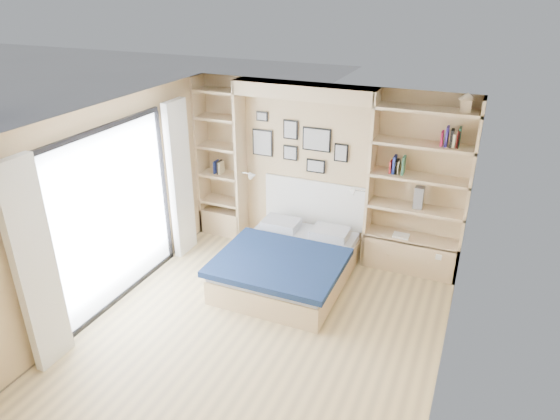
% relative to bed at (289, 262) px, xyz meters
% --- Properties ---
extents(ground, '(4.50, 4.50, 0.00)m').
position_rel_bed_xyz_m(ground, '(0.13, -1.16, -0.27)').
color(ground, '#D3B87D').
rests_on(ground, ground).
extents(room_shell, '(4.50, 4.50, 4.50)m').
position_rel_bed_xyz_m(room_shell, '(-0.25, 0.36, 0.81)').
color(room_shell, tan).
rests_on(room_shell, ground).
extents(bed, '(1.62, 2.08, 1.07)m').
position_rel_bed_xyz_m(bed, '(0.00, 0.00, 0.00)').
color(bed, tan).
rests_on(bed, ground).
extents(photo_gallery, '(1.48, 0.02, 0.82)m').
position_rel_bed_xyz_m(photo_gallery, '(-0.32, 1.06, 1.34)').
color(photo_gallery, black).
rests_on(photo_gallery, ground).
extents(reading_lamps, '(1.92, 0.12, 0.15)m').
position_rel_bed_xyz_m(reading_lamps, '(-0.17, 0.84, 0.84)').
color(reading_lamps, silver).
rests_on(reading_lamps, ground).
extents(shelf_decor, '(3.62, 0.23, 2.03)m').
position_rel_bed_xyz_m(shelf_decor, '(1.28, 0.91, 1.43)').
color(shelf_decor, '#A51E1E').
rests_on(shelf_decor, ground).
extents(deck, '(3.20, 4.00, 0.05)m').
position_rel_bed_xyz_m(deck, '(-3.47, -1.16, -0.27)').
color(deck, '#635949').
rests_on(deck, ground).
extents(deck_chair, '(0.59, 0.93, 0.90)m').
position_rel_bed_xyz_m(deck_chair, '(-3.32, -1.23, 0.17)').
color(deck_chair, tan).
rests_on(deck_chair, ground).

